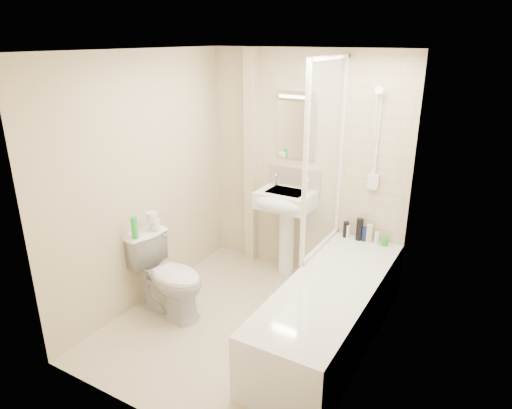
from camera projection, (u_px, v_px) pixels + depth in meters
The scene contains 26 objects.
floor at pixel (244, 324), 4.21m from camera, with size 2.50×2.50×0.00m, color beige.
wall_back at pixel (305, 167), 4.81m from camera, with size 2.20×0.02×2.40m, color beige.
wall_left at pixel (144, 182), 4.31m from camera, with size 0.02×2.50×2.40m, color beige.
wall_right at pixel (373, 228), 3.28m from camera, with size 0.02×2.50×2.40m, color beige.
ceiling at pixel (241, 50), 3.38m from camera, with size 2.20×2.50×0.02m, color white.
tile_back at pixel (377, 155), 4.37m from camera, with size 0.70×0.01×1.75m, color beige.
tile_right at pixel (382, 191), 3.37m from camera, with size 0.01×2.10×1.75m, color beige.
pipe_boxing at pixel (251, 161), 5.05m from camera, with size 0.12×0.12×2.40m, color beige.
splashback at pixel (295, 181), 4.91m from camera, with size 0.60×0.01×0.30m, color beige.
mirror at pixel (296, 131), 4.72m from camera, with size 0.46×0.01×0.60m, color white.
strip_light at pixel (296, 94), 4.57m from camera, with size 0.42×0.07×0.07m, color silver.
bathtub at pixel (330, 310), 3.92m from camera, with size 0.70×2.10×0.55m.
shower_screen at pixel (325, 158), 4.17m from camera, with size 0.04×0.92×1.80m.
shower_fixture at pixel (376, 144), 4.29m from camera, with size 0.10×0.16×0.99m.
pedestal_sink at pixel (285, 210), 4.81m from camera, with size 0.57×0.51×1.11m.
bottle_black_a at pixel (346, 229), 4.68m from camera, with size 0.06×0.06×0.17m, color black.
bottle_white_a at pixel (347, 231), 4.68m from camera, with size 0.05×0.05×0.14m, color white.
bottle_black_b at pixel (359, 229), 4.61m from camera, with size 0.07×0.07×0.23m, color black.
bottle_blue at pixel (364, 234), 4.60m from camera, with size 0.05×0.05×0.14m, color #121D4E.
bottle_cream at pixel (369, 233), 4.57m from camera, with size 0.06×0.06×0.19m, color beige.
bottle_white_b at pixel (377, 238), 4.54m from camera, with size 0.05×0.05×0.12m, color white.
bottle_green at pixel (385, 241), 4.51m from camera, with size 0.07×0.07×0.08m, color green.
toilet at pixel (169, 276), 4.27m from camera, with size 0.81×0.53×0.78m, color white.
toilet_roll_lower at pixel (154, 224), 4.31m from camera, with size 0.11×0.11×0.10m, color white.
toilet_roll_upper at pixel (151, 217), 4.24m from camera, with size 0.10×0.10×0.09m, color white.
green_bottle at pixel (134, 227), 4.12m from camera, with size 0.06×0.06×0.20m, color green.
Camera 1 is at (1.88, -3.03, 2.50)m, focal length 32.00 mm.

